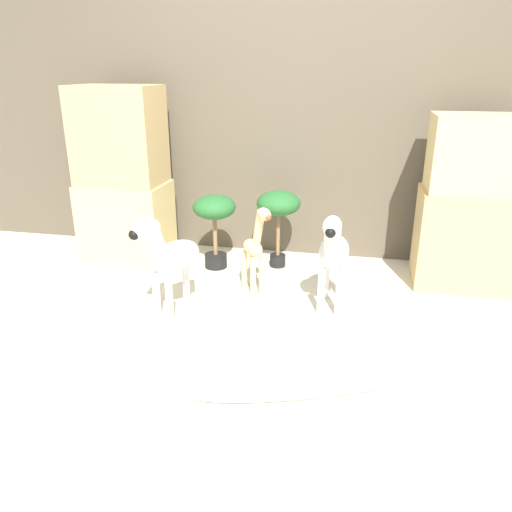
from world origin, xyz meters
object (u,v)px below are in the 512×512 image
object	(u,v)px
zebra_left	(170,255)
giraffe_figurine	(255,248)
potted_palm_back	(215,215)
zebra_right	(333,251)
potted_palm_front	(278,207)
surfboard	(304,387)

from	to	relation	value
zebra_left	giraffe_figurine	world-z (taller)	zebra_left
giraffe_figurine	zebra_left	bearing A→B (deg)	-134.19
potted_palm_back	giraffe_figurine	bearing A→B (deg)	-44.73
giraffe_figurine	potted_palm_back	size ratio (longest dim) A/B	1.11
zebra_right	potted_palm_front	world-z (taller)	zebra_right
zebra_left	surfboard	world-z (taller)	zebra_left
potted_palm_front	potted_palm_back	bearing A→B (deg)	-165.83
giraffe_figurine	potted_palm_front	bearing A→B (deg)	82.04
zebra_right	potted_palm_back	bearing A→B (deg)	149.07
potted_palm_back	surfboard	distance (m)	1.68
potted_palm_front	giraffe_figurine	bearing A→B (deg)	-97.96
potted_palm_back	potted_palm_front	bearing A→B (deg)	14.17
zebra_right	giraffe_figurine	size ratio (longest dim) A/B	1.05
surfboard	potted_palm_back	bearing A→B (deg)	120.81
giraffe_figurine	potted_palm_front	xyz separation A→B (m)	(0.07, 0.50, 0.14)
potted_palm_back	zebra_right	bearing A→B (deg)	-30.93
zebra_left	potted_palm_front	world-z (taller)	zebra_left
giraffe_figurine	surfboard	distance (m)	1.15
potted_palm_front	potted_palm_back	xyz separation A→B (m)	(-0.45, -0.11, -0.05)
surfboard	potted_palm_front	bearing A→B (deg)	104.15
zebra_right	potted_palm_front	size ratio (longest dim) A/B	1.12
giraffe_figurine	potted_palm_front	size ratio (longest dim) A/B	1.06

